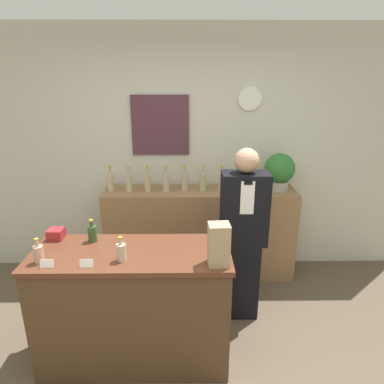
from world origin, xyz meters
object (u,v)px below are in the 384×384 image
at_px(shopkeeper, 243,237).
at_px(potted_plant, 279,170).
at_px(paper_bag, 219,245).
at_px(tape_dispenser, 222,260).

bearing_deg(shopkeeper, potted_plant, 56.24).
xyz_separation_m(paper_bag, tape_dispenser, (0.02, 0.02, -0.13)).
xyz_separation_m(shopkeeper, potted_plant, (0.48, 0.72, 0.42)).
relative_size(shopkeeper, tape_dispenser, 17.86).
xyz_separation_m(potted_plant, tape_dispenser, (-0.74, -1.43, -0.25)).
relative_size(shopkeeper, paper_bag, 5.42).
xyz_separation_m(potted_plant, paper_bag, (-0.77, -1.44, -0.13)).
bearing_deg(potted_plant, tape_dispenser, -117.45).
distance_m(paper_bag, tape_dispenser, 0.13).
height_order(shopkeeper, tape_dispenser, shopkeeper).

